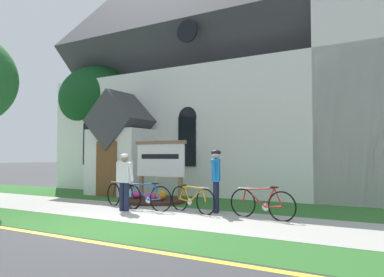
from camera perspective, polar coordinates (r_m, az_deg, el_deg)
The scene contains 16 objects.
ground at distance 11.51m, azimuth 0.40°, elevation -10.46°, with size 140.00×140.00×0.00m, color #3D3D3F.
sidewalk_slab at distance 10.78m, azimuth -12.04°, elevation -10.90°, with size 32.00×2.70×0.01m, color #A8A59E.
grass_verge at distance 9.30m, azimuth -21.11°, elevation -12.11°, with size 32.00×1.62×0.01m, color #2D6628.
church_lawn at distance 12.94m, azimuth -3.87°, elevation -9.58°, with size 24.00×2.77×0.01m, color #2D6628.
curb_paint_stripe at distance 8.73m, azimuth -26.12°, elevation -12.65°, with size 28.00×0.16×0.01m, color yellow.
church_building at distance 17.45m, azimuth 6.93°, elevation 8.02°, with size 15.19×9.80×14.66m.
church_sign at distance 12.51m, azimuth -4.98°, elevation -3.54°, with size 2.00×0.18×2.07m.
flower_bed at distance 12.35m, azimuth -5.96°, elevation -9.50°, with size 2.07×2.07×0.34m.
bicycle_white at distance 10.08m, azimuth -0.02°, elevation -9.47°, with size 1.68×0.59×0.77m.
bicycle_green at distance 10.56m, azimuth -7.27°, elevation -9.07°, with size 1.76×0.08×0.82m.
bicycle_silver at distance 11.32m, azimuth -10.69°, elevation -8.67°, with size 1.71×0.51×0.80m.
bicycle_orange at distance 9.25m, azimuth 10.90°, elevation -9.95°, with size 1.78×0.32×0.84m.
cyclist_in_red_jersey at distance 10.01m, azimuth 3.79°, elevation -5.80°, with size 0.36×0.75×1.71m.
cyclist_in_white_jersey at distance 10.46m, azimuth -10.53°, elevation -6.05°, with size 0.63×0.29×1.61m.
yard_deciduous_tree at distance 18.91m, azimuth -14.37°, elevation 5.91°, with size 3.85×3.85×6.02m.
distant_hill at distance 70.83m, azimuth 19.22°, elevation -3.84°, with size 70.47×41.13×18.33m, color #847A5B.
Camera 1 is at (5.56, -5.96, 1.55)m, focal length 34.06 mm.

